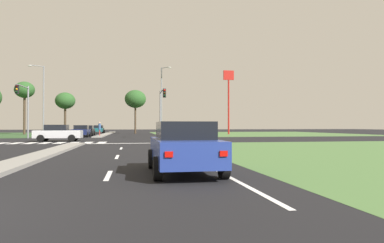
% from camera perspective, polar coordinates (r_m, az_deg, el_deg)
% --- Properties ---
extents(ground_plane, '(200.00, 200.00, 0.00)m').
position_cam_1_polar(ground_plane, '(35.71, -16.68, -2.99)').
color(ground_plane, black).
extents(grass_verge_far_right, '(35.00, 35.00, 0.01)m').
position_cam_1_polar(grass_verge_far_right, '(63.64, 9.63, -2.00)').
color(grass_verge_far_right, '#476B38').
rests_on(grass_verge_far_right, ground).
extents(median_island_near, '(1.20, 22.00, 0.14)m').
position_cam_1_polar(median_island_near, '(17.01, -24.21, -5.27)').
color(median_island_near, gray).
rests_on(median_island_near, ground).
extents(median_island_far, '(1.20, 36.00, 0.14)m').
position_cam_1_polar(median_island_far, '(60.59, -13.91, -1.99)').
color(median_island_far, gray).
rests_on(median_island_far, ground).
extents(lane_dash_near, '(0.14, 2.00, 0.01)m').
position_cam_1_polar(lane_dash_near, '(10.29, -13.73, -8.70)').
color(lane_dash_near, silver).
rests_on(lane_dash_near, ground).
extents(lane_dash_second, '(0.14, 2.00, 0.01)m').
position_cam_1_polar(lane_dash_second, '(16.25, -12.34, -5.76)').
color(lane_dash_second, silver).
rests_on(lane_dash_second, ground).
extents(lane_dash_third, '(0.14, 2.00, 0.01)m').
position_cam_1_polar(lane_dash_third, '(22.23, -11.70, -4.40)').
color(lane_dash_third, silver).
rests_on(lane_dash_third, ground).
extents(edge_line_right, '(0.14, 24.00, 0.01)m').
position_cam_1_polar(edge_line_right, '(17.70, -1.21, -5.36)').
color(edge_line_right, silver).
rests_on(edge_line_right, ground).
extents(stop_bar_near, '(6.40, 0.50, 0.01)m').
position_cam_1_polar(stop_bar_near, '(28.47, -10.71, -3.59)').
color(stop_bar_near, silver).
rests_on(stop_bar_near, ground).
extents(crosswalk_bar_near, '(0.70, 2.80, 0.01)m').
position_cam_1_polar(crosswalk_bar_near, '(32.06, -29.25, -3.19)').
color(crosswalk_bar_near, silver).
rests_on(crosswalk_bar_near, ground).
extents(crosswalk_bar_second, '(0.70, 2.80, 0.01)m').
position_cam_1_polar(crosswalk_bar_second, '(31.70, -27.28, -3.23)').
color(crosswalk_bar_second, silver).
rests_on(crosswalk_bar_second, ground).
extents(crosswalk_bar_third, '(0.70, 2.80, 0.01)m').
position_cam_1_polar(crosswalk_bar_third, '(31.38, -25.27, -3.26)').
color(crosswalk_bar_third, silver).
rests_on(crosswalk_bar_third, ground).
extents(crosswalk_bar_fourth, '(0.70, 2.80, 0.01)m').
position_cam_1_polar(crosswalk_bar_fourth, '(31.09, -23.22, -3.30)').
color(crosswalk_bar_fourth, silver).
rests_on(crosswalk_bar_fourth, ground).
extents(crosswalk_bar_fifth, '(0.70, 2.80, 0.01)m').
position_cam_1_polar(crosswalk_bar_fifth, '(30.85, -21.14, -3.33)').
color(crosswalk_bar_fifth, silver).
rests_on(crosswalk_bar_fifth, ground).
extents(crosswalk_bar_sixth, '(0.70, 2.80, 0.01)m').
position_cam_1_polar(crosswalk_bar_sixth, '(30.65, -19.03, -3.36)').
color(crosswalk_bar_sixth, silver).
rests_on(crosswalk_bar_sixth, ground).
extents(crosswalk_bar_seventh, '(0.70, 2.80, 0.01)m').
position_cam_1_polar(crosswalk_bar_seventh, '(30.49, -16.89, -3.38)').
color(crosswalk_bar_seventh, silver).
rests_on(crosswalk_bar_seventh, ground).
extents(crosswalk_bar_eighth, '(0.70, 2.80, 0.01)m').
position_cam_1_polar(crosswalk_bar_eighth, '(30.37, -14.73, -3.40)').
color(crosswalk_bar_eighth, silver).
rests_on(crosswalk_bar_eighth, ground).
extents(car_navy_near, '(2.09, 4.30, 1.51)m').
position_cam_1_polar(car_navy_near, '(46.09, -17.94, -1.50)').
color(car_navy_near, '#161E47').
rests_on(car_navy_near, ground).
extents(car_blue_second, '(2.01, 4.21, 1.56)m').
position_cam_1_polar(car_blue_second, '(10.41, -1.35, -4.26)').
color(car_blue_second, navy).
rests_on(car_blue_second, ground).
extents(car_black_third, '(1.96, 4.25, 1.50)m').
position_cam_1_polar(car_black_third, '(52.24, -17.00, -1.42)').
color(car_black_third, black).
rests_on(car_black_third, ground).
extents(car_teal_fourth, '(2.09, 4.54, 1.53)m').
position_cam_1_polar(car_teal_fourth, '(69.38, -15.27, -1.23)').
color(car_teal_fourth, '#19565B').
rests_on(car_teal_fourth, ground).
extents(car_silver_fifth, '(4.19, 2.05, 1.53)m').
position_cam_1_polar(car_silver_fifth, '(33.98, -21.38, -1.77)').
color(car_silver_fifth, '#B7B7BC').
rests_on(car_silver_fifth, ground).
extents(traffic_signal_far_right, '(0.32, 5.77, 5.72)m').
position_cam_1_polar(traffic_signal_far_right, '(40.15, -5.05, 2.94)').
color(traffic_signal_far_right, gray).
rests_on(traffic_signal_far_right, ground).
extents(traffic_signal_far_left, '(0.32, 4.21, 6.01)m').
position_cam_1_polar(traffic_signal_far_left, '(42.35, -26.11, 2.94)').
color(traffic_signal_far_left, gray).
rests_on(traffic_signal_far_left, ground).
extents(street_lamp_third, '(2.07, 1.34, 10.45)m').
position_cam_1_polar(street_lamp_third, '(56.18, -23.61, 3.78)').
color(street_lamp_third, gray).
rests_on(street_lamp_third, ground).
extents(street_lamp_fourth, '(1.54, 1.66, 10.95)m').
position_cam_1_polar(street_lamp_fourth, '(56.11, -4.98, 3.97)').
color(street_lamp_fourth, gray).
rests_on(street_lamp_fourth, ground).
extents(pedestrian_at_median, '(0.34, 0.34, 1.82)m').
position_cam_1_polar(pedestrian_at_median, '(47.65, -15.11, -0.92)').
color(pedestrian_at_median, maroon).
rests_on(pedestrian_at_median, median_island_far).
extents(fastfood_pole_sign, '(1.80, 0.40, 10.87)m').
position_cam_1_polar(fastfood_pole_sign, '(59.10, 6.10, 5.64)').
color(fastfood_pole_sign, red).
rests_on(fastfood_pole_sign, ground).
extents(treeline_second, '(3.22, 3.22, 8.83)m').
position_cam_1_polar(treeline_second, '(63.94, -26.07, 4.64)').
color(treeline_second, '#423323').
rests_on(treeline_second, ground).
extents(treeline_third, '(3.44, 3.44, 7.36)m').
position_cam_1_polar(treeline_third, '(64.89, -20.33, 3.21)').
color(treeline_third, '#423323').
rests_on(treeline_third, ground).
extents(treeline_fourth, '(3.85, 3.85, 7.98)m').
position_cam_1_polar(treeline_fourth, '(63.59, -9.40, 3.68)').
color(treeline_fourth, '#423323').
rests_on(treeline_fourth, ground).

